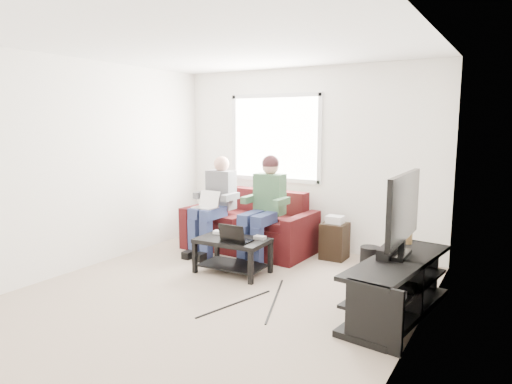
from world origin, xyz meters
TOP-DOWN VIEW (x-y plane):
  - floor at (0.00, 0.00)m, footprint 4.50×4.50m
  - ceiling at (0.00, 0.00)m, footprint 4.50×4.50m
  - wall_back at (0.00, 2.25)m, footprint 4.50×0.00m
  - wall_left at (-2.00, 0.00)m, footprint 0.00×4.50m
  - wall_right at (2.00, 0.00)m, footprint 0.00×4.50m
  - window at (-0.50, 2.23)m, footprint 1.48×0.04m
  - sofa at (-0.61, 1.71)m, footprint 1.84×0.94m
  - person_left at (-1.01, 1.39)m, footprint 0.40×0.70m
  - person_right at (-0.21, 1.41)m, footprint 0.40×0.71m
  - laptop_silver at (-1.01, 1.18)m, footprint 0.34×0.26m
  - coffee_table at (-0.26, 0.71)m, footprint 0.88×0.56m
  - laptop_black at (-0.14, 0.63)m, footprint 0.35×0.25m
  - controller_a at (-0.54, 0.83)m, footprint 0.15×0.11m
  - controller_b at (-0.36, 0.89)m, footprint 0.14×0.10m
  - controller_c at (0.04, 0.86)m, footprint 0.14×0.09m
  - tv_stand at (1.77, 0.50)m, footprint 0.71×1.70m
  - tv at (1.77, 0.60)m, footprint 0.12×1.10m
  - soundbar at (1.65, 0.60)m, footprint 0.12×0.50m
  - drink_cup at (1.72, 1.13)m, footprint 0.08×0.08m
  - console_white at (1.77, 0.10)m, footprint 0.30×0.22m
  - console_grey at (1.77, 0.80)m, footprint 0.34×0.26m
  - console_black at (1.77, 0.45)m, footprint 0.38×0.30m
  - subwoofer at (1.35, 0.99)m, footprint 0.21×0.21m
  - keyboard_floor at (1.53, 0.41)m, footprint 0.22×0.51m
  - end_table at (0.60, 1.91)m, footprint 0.33×0.33m

SIDE VIEW (x-z plane):
  - floor at x=0.00m, z-range 0.00..0.00m
  - keyboard_floor at x=1.53m, z-range 0.00..0.03m
  - tv_stand at x=1.77m, z-range -0.03..0.51m
  - subwoofer at x=1.35m, z-range 0.00..0.49m
  - end_table at x=0.60m, z-range -0.03..0.56m
  - coffee_table at x=-0.26m, z-range 0.10..0.53m
  - sofa at x=-0.61m, z-range -0.11..0.74m
  - console_white at x=1.77m, z-range 0.29..0.35m
  - console_black at x=1.77m, z-range 0.29..0.36m
  - console_grey at x=1.77m, z-range 0.29..0.37m
  - controller_a at x=-0.54m, z-range 0.43..0.47m
  - controller_b at x=-0.36m, z-range 0.43..0.47m
  - controller_c at x=0.04m, z-range 0.43..0.47m
  - laptop_black at x=-0.14m, z-range 0.43..0.67m
  - soundbar at x=1.65m, z-range 0.54..0.64m
  - drink_cup at x=1.72m, z-range 0.54..0.66m
  - laptop_silver at x=-1.01m, z-range 0.60..0.84m
  - person_left at x=-1.01m, z-range 0.07..1.42m
  - person_right at x=-0.21m, z-range 0.10..1.50m
  - tv at x=1.77m, z-range 0.60..1.41m
  - wall_back at x=0.00m, z-range -0.95..3.55m
  - wall_left at x=-2.00m, z-range -0.95..3.55m
  - wall_right at x=2.00m, z-range -0.95..3.55m
  - window at x=-0.50m, z-range 0.96..2.24m
  - ceiling at x=0.00m, z-range 2.60..2.60m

